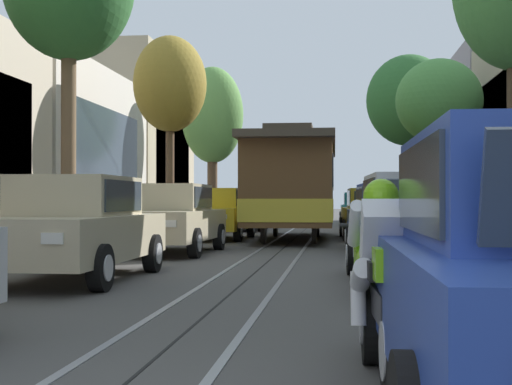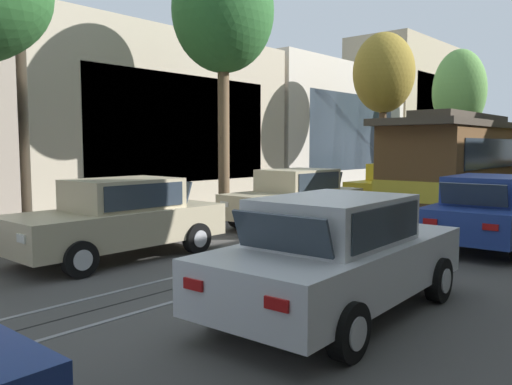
# 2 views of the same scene
# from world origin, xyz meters

# --- Properties ---
(ground_plane) EXTENTS (160.00, 160.00, 0.00)m
(ground_plane) POSITION_xyz_m (0.00, 18.62, 0.00)
(ground_plane) COLOR #4C4947
(trolley_track_rails) EXTENTS (1.14, 54.54, 0.01)m
(trolley_track_rails) POSITION_xyz_m (0.00, 21.27, 0.00)
(trolley_track_rails) COLOR gray
(trolley_track_rails) RESTS_ON ground
(building_facade_left) EXTENTS (5.06, 46.24, 9.88)m
(building_facade_left) POSITION_xyz_m (-10.12, 21.47, 4.14)
(building_facade_left) COLOR gray
(building_facade_left) RESTS_ON ground
(parked_car_beige_second_left) EXTENTS (2.01, 4.37, 1.58)m
(parked_car_beige_second_left) POSITION_xyz_m (-2.61, 9.05, 0.80)
(parked_car_beige_second_left) COLOR #C1B28E
(parked_car_beige_second_left) RESTS_ON ground
(parked_car_beige_mid_left) EXTENTS (2.08, 4.40, 1.58)m
(parked_car_beige_mid_left) POSITION_xyz_m (-2.43, 14.68, 0.80)
(parked_car_beige_mid_left) COLOR #C1B28E
(parked_car_beige_mid_left) RESTS_ON ground
(parked_car_yellow_fourth_left) EXTENTS (2.06, 4.39, 1.58)m
(parked_car_yellow_fourth_left) POSITION_xyz_m (-2.38, 20.78, 0.80)
(parked_car_yellow_fourth_left) COLOR gold
(parked_car_yellow_fourth_left) RESTS_ON ground
(parked_car_silver_fifth_left) EXTENTS (2.11, 4.41, 1.58)m
(parked_car_silver_fifth_left) POSITION_xyz_m (-2.54, 27.59, 0.80)
(parked_car_silver_fifth_left) COLOR #B7B7BC
(parked_car_silver_fifth_left) RESTS_ON ground
(parked_car_white_second_right) EXTENTS (2.13, 4.42, 1.58)m
(parked_car_white_second_right) POSITION_xyz_m (2.56, 8.95, 0.80)
(parked_car_white_second_right) COLOR silver
(parked_car_white_second_right) RESTS_ON ground
(parked_car_blue_mid_right) EXTENTS (2.15, 4.42, 1.58)m
(parked_car_blue_mid_right) POSITION_xyz_m (2.60, 15.14, 0.80)
(parked_car_blue_mid_right) COLOR #233D93
(parked_car_blue_mid_right) RESTS_ON ground
(street_tree_kerb_left_second) EXTENTS (2.95, 2.98, 7.88)m
(street_tree_kerb_left_second) POSITION_xyz_m (-4.62, 14.07, 6.05)
(street_tree_kerb_left_second) COLOR brown
(street_tree_kerb_left_second) RESTS_ON ground
(street_tree_kerb_left_mid) EXTENTS (2.62, 2.78, 7.11)m
(street_tree_kerb_left_mid) POSITION_xyz_m (-4.63, 23.96, 5.34)
(street_tree_kerb_left_mid) COLOR brown
(street_tree_kerb_left_mid) RESTS_ON ground
(street_tree_kerb_left_fourth) EXTENTS (3.00, 2.61, 7.67)m
(street_tree_kerb_left_fourth) POSITION_xyz_m (-4.69, 33.15, 5.26)
(street_tree_kerb_left_fourth) COLOR brown
(street_tree_kerb_left_fourth) RESTS_ON ground
(cable_car_trolley) EXTENTS (2.62, 9.14, 3.28)m
(cable_car_trolley) POSITION_xyz_m (-0.00, 20.62, 1.66)
(cable_car_trolley) COLOR brown
(cable_car_trolley) RESTS_ON ground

